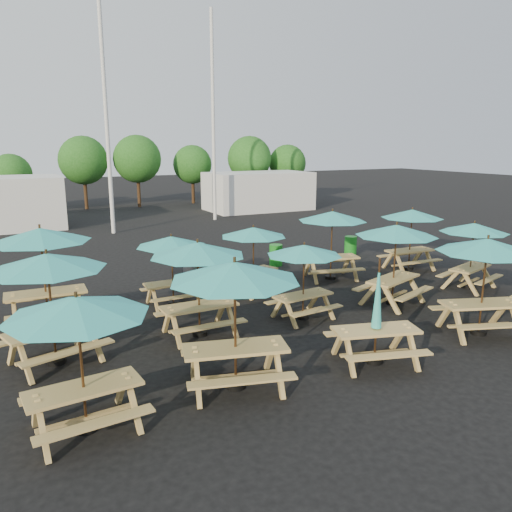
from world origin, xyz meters
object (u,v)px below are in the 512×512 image
picnic_unit_5 (171,245)px  picnic_unit_14 (412,217)px  picnic_unit_7 (304,254)px  picnic_unit_10 (396,234)px  picnic_unit_11 (332,220)px  picnic_unit_6 (376,321)px  picnic_unit_4 (198,254)px  picnic_unit_9 (487,250)px  picnic_unit_13 (474,231)px  picnic_unit_3 (235,278)px  picnic_unit_1 (47,267)px  picnic_unit_0 (77,313)px  waste_bin_2 (276,255)px  waste_bin_0 (190,262)px  picnic_unit_2 (41,240)px  waste_bin_1 (223,262)px  waste_bin_3 (351,246)px  picnic_unit_8 (253,235)px

picnic_unit_5 → picnic_unit_14: 9.03m
picnic_unit_7 → picnic_unit_10: (2.99, -0.11, 0.28)m
picnic_unit_5 → picnic_unit_11: (5.71, 0.31, 0.29)m
picnic_unit_6 → picnic_unit_14: 8.67m
picnic_unit_4 → picnic_unit_9: picnic_unit_9 is taller
picnic_unit_10 → picnic_unit_13: 3.31m
picnic_unit_11 → picnic_unit_6: bearing=-103.7°
picnic_unit_14 → picnic_unit_3: bearing=-147.2°
picnic_unit_1 → picnic_unit_6: bearing=-43.2°
picnic_unit_1 → picnic_unit_5: 4.37m
picnic_unit_6 → picnic_unit_0: bearing=-165.0°
waste_bin_2 → picnic_unit_4: bearing=-133.4°
picnic_unit_14 → picnic_unit_9: bearing=-115.4°
picnic_unit_3 → picnic_unit_6: (3.10, -0.33, -1.24)m
picnic_unit_3 → picnic_unit_10: bearing=37.2°
picnic_unit_7 → waste_bin_0: size_ratio=2.70×
picnic_unit_2 → waste_bin_1: (6.10, 2.72, -1.80)m
picnic_unit_1 → picnic_unit_4: (3.29, 0.14, -0.08)m
picnic_unit_0 → waste_bin_2: size_ratio=3.05×
picnic_unit_2 → picnic_unit_13: picnic_unit_2 is taller
picnic_unit_11 → picnic_unit_14: bearing=9.2°
picnic_unit_7 → picnic_unit_0: bearing=-159.8°
picnic_unit_6 → waste_bin_3: size_ratio=2.84×
picnic_unit_3 → picnic_unit_5: 5.40m
picnic_unit_8 → waste_bin_3: 6.77m
picnic_unit_13 → waste_bin_2: 7.00m
picnic_unit_0 → waste_bin_3: 14.69m
picnic_unit_3 → picnic_unit_4: 2.84m
picnic_unit_3 → picnic_unit_6: size_ratio=1.30×
picnic_unit_6 → picnic_unit_9: (3.36, 0.13, 1.16)m
picnic_unit_7 → picnic_unit_4: bearing=171.6°
picnic_unit_6 → waste_bin_1: picnic_unit_6 is taller
picnic_unit_5 → waste_bin_1: 4.13m
picnic_unit_2 → picnic_unit_10: 9.51m
picnic_unit_3 → picnic_unit_14: 10.94m
picnic_unit_9 → picnic_unit_13: bearing=63.2°
picnic_unit_10 → waste_bin_0: picnic_unit_10 is taller
picnic_unit_5 → picnic_unit_7: (2.72, -2.67, -0.01)m
picnic_unit_7 → waste_bin_0: picnic_unit_7 is taller
picnic_unit_8 → picnic_unit_9: picnic_unit_9 is taller
picnic_unit_7 → picnic_unit_8: size_ratio=0.83×
waste_bin_2 → picnic_unit_13: bearing=-53.8°
picnic_unit_6 → picnic_unit_7: bearing=104.0°
picnic_unit_8 → picnic_unit_11: bearing=-15.4°
picnic_unit_4 → picnic_unit_9: (6.13, -3.01, 0.07)m
picnic_unit_4 → picnic_unit_8: size_ratio=0.89×
picnic_unit_10 → waste_bin_2: size_ratio=3.63×
picnic_unit_5 → picnic_unit_8: size_ratio=0.78×
picnic_unit_8 → waste_bin_3: (5.95, 2.90, -1.42)m
picnic_unit_7 → picnic_unit_8: bearing=86.2°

